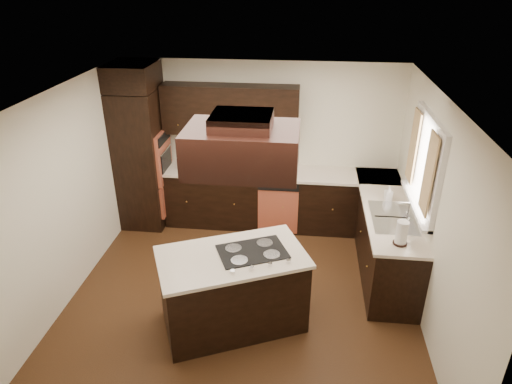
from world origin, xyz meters
TOP-DOWN VIEW (x-y plane):
  - floor at (0.00, 0.00)m, footprint 4.20×4.20m
  - ceiling at (0.00, 0.00)m, footprint 4.20×4.20m
  - wall_back at (0.00, 2.11)m, footprint 4.20×0.02m
  - wall_front at (0.00, -2.11)m, footprint 4.20×0.02m
  - wall_left at (-2.11, 0.00)m, footprint 0.02×4.20m
  - wall_right at (2.11, 0.00)m, footprint 0.02×4.20m
  - oven_column at (-1.78, 1.71)m, footprint 0.65×0.75m
  - wall_oven_face at (-1.43, 1.71)m, footprint 0.05×0.62m
  - base_cabinets_back at (0.03, 1.80)m, footprint 2.93×0.60m
  - base_cabinets_right at (1.80, 0.90)m, footprint 0.60×2.40m
  - countertop_back at (0.03, 1.79)m, footprint 2.93×0.63m
  - countertop_right at (1.79, 0.90)m, footprint 0.63×2.40m
  - upper_cabinets at (-0.43, 1.93)m, footprint 2.00×0.34m
  - dishwasher_front at (0.33, 1.50)m, footprint 0.60×0.05m
  - window_frame at (2.07, 0.55)m, footprint 0.06×1.32m
  - window_pane at (2.10, 0.55)m, footprint 0.00×1.20m
  - curtain_left at (2.01, 0.13)m, footprint 0.02×0.34m
  - curtain_right at (2.01, 0.97)m, footprint 0.02×0.34m
  - sink_rim at (1.80, 0.55)m, footprint 0.52×0.84m
  - island at (-0.04, -0.49)m, footprint 1.72×1.37m
  - island_top at (-0.04, -0.49)m, footprint 1.79×1.44m
  - cooktop at (0.17, -0.40)m, footprint 0.85×0.73m
  - range_hood at (0.10, -0.55)m, footprint 1.05×0.72m
  - hood_duct at (0.10, -0.55)m, footprint 0.55×0.50m
  - blender_base at (-0.98, 1.78)m, footprint 0.15×0.15m
  - blender_pitcher at (-0.98, 1.78)m, footprint 0.13×0.13m
  - spice_rack at (-0.84, 1.76)m, footprint 0.35×0.22m
  - mixing_bowl at (-1.10, 1.77)m, footprint 0.34×0.34m
  - soap_bottle at (1.81, 1.03)m, footprint 0.11×0.11m
  - paper_towel at (1.78, -0.06)m, footprint 0.14×0.14m

SIDE VIEW (x-z plane):
  - floor at x=0.00m, z-range -0.02..0.00m
  - dishwasher_front at x=0.33m, z-range 0.04..0.76m
  - base_cabinets_back at x=0.03m, z-range 0.00..0.88m
  - base_cabinets_right at x=1.80m, z-range 0.00..0.88m
  - island at x=-0.04m, z-range 0.00..0.88m
  - countertop_back at x=0.03m, z-range 0.88..0.92m
  - countertop_right at x=1.79m, z-range 0.88..0.92m
  - island_top at x=-0.04m, z-range 0.88..0.92m
  - sink_rim at x=1.80m, z-range 0.92..0.93m
  - cooktop at x=0.17m, z-range 0.92..0.93m
  - mixing_bowl at x=-1.10m, z-range 0.92..0.98m
  - blender_base at x=-0.98m, z-range 0.92..1.02m
  - soap_bottle at x=1.81m, z-range 0.92..1.12m
  - oven_column at x=-1.78m, z-range 0.00..2.12m
  - spice_rack at x=-0.84m, z-range 0.92..1.21m
  - paper_towel at x=1.78m, z-range 0.92..1.21m
  - wall_oven_face at x=-1.43m, z-range 0.73..1.51m
  - blender_pitcher at x=-0.98m, z-range 1.02..1.28m
  - wall_back at x=0.00m, z-range 0.00..2.50m
  - wall_front at x=0.00m, z-range 0.00..2.50m
  - wall_left at x=-2.11m, z-range 0.00..2.50m
  - wall_right at x=2.11m, z-range 0.00..2.50m
  - window_frame at x=2.07m, z-range 1.09..2.21m
  - window_pane at x=2.10m, z-range 1.15..2.15m
  - curtain_left at x=2.01m, z-range 1.25..2.15m
  - curtain_right at x=2.01m, z-range 1.25..2.15m
  - upper_cabinets at x=-0.43m, z-range 1.45..2.17m
  - range_hood at x=0.10m, z-range 1.95..2.37m
  - hood_duct at x=0.10m, z-range 2.37..2.50m
  - ceiling at x=0.00m, z-range 2.50..2.52m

